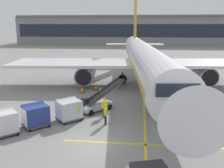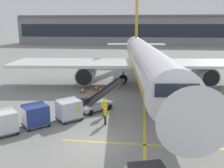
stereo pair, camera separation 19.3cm
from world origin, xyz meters
name	(u,v)px [view 1 (the left image)]	position (x,y,z in m)	size (l,w,h in m)	color
ground_plane	(95,145)	(0.00, 0.00, 0.00)	(600.00, 600.00, 0.00)	gray
parked_airplane	(144,60)	(3.49, 18.40, 3.55)	(36.36, 46.29, 15.23)	white
belt_loader	(97,102)	(-1.12, 7.34, 0.83)	(4.34, 5.02, 2.73)	#A3A8B2
baggage_cart_lead	(69,109)	(-3.10, 4.40, 1.00)	(2.55, 2.54, 1.91)	#515156
baggage_cart_second	(35,115)	(-5.42, 2.73, 1.00)	(2.55, 2.54, 1.91)	#515156
baggage_cart_third	(3,122)	(-7.20, 0.92, 1.00)	(2.55, 2.54, 1.91)	#515156
ground_crew_by_loader	(104,106)	(-0.15, 5.65, 1.00)	(0.57, 0.27, 1.74)	#333847
ground_crew_by_carts	(106,113)	(0.21, 3.79, 1.00)	(0.36, 0.54, 1.74)	black
ground_crew_marshaller	(78,110)	(-2.23, 4.34, 1.00)	(0.34, 0.55, 1.74)	black
safety_cone_engine_keepout	(100,90)	(-1.82, 13.73, 0.38)	(0.70, 0.70, 0.79)	black
safety_cone_wingtip	(96,87)	(-2.63, 15.06, 0.35)	(0.63, 0.63, 0.71)	black
safety_cone_nose_mark	(82,90)	(-4.09, 13.57, 0.34)	(0.62, 0.62, 0.70)	black
apron_guidance_line_lead_in	(143,86)	(3.47, 17.56, 0.00)	(0.20, 110.00, 0.01)	yellow
apron_guidance_line_stop_bar	(147,145)	(3.57, 0.50, 0.00)	(12.00, 0.20, 0.01)	yellow
terminal_building	(141,30)	(2.97, 95.23, 5.86)	(102.73, 20.59, 11.82)	gray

